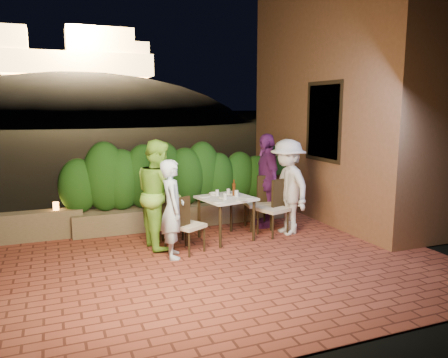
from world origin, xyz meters
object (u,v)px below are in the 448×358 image
dining_table (226,218)px  beer_bottle (234,187)px  chair_left_front (189,224)px  chair_right_front (273,208)px  diner_blue (172,209)px  parapet_lamp (56,206)px  bowl (214,194)px  chair_right_back (258,202)px  chair_left_back (174,218)px  diner_green (159,194)px  diner_purple (266,180)px  diner_white (287,187)px

dining_table → beer_bottle: size_ratio=2.90×
chair_left_front → chair_right_front: 1.72m
diner_blue → parapet_lamp: size_ratio=10.81×
bowl → chair_right_back: chair_right_back is taller
chair_right_back → chair_left_back: bearing=18.7°
dining_table → chair_left_back: size_ratio=0.92×
dining_table → diner_green: (-1.16, 0.06, 0.51)m
diner_purple → chair_left_front: bearing=-53.7°
bowl → diner_purple: bearing=12.7°
chair_left_back → chair_right_back: chair_right_back is taller
chair_right_back → diner_green: size_ratio=0.57×
chair_right_front → parapet_lamp: size_ratio=7.16×
chair_left_front → diner_green: diner_green is taller
chair_left_back → diner_white: 2.12m
diner_blue → chair_right_front: bearing=-68.6°
diner_green → diner_purple: 2.25m
beer_bottle → parapet_lamp: 3.13m
dining_table → diner_purple: (1.04, 0.52, 0.52)m
bowl → chair_right_front: (1.01, -0.33, -0.27)m
chair_left_back → diner_white: diner_white is taller
diner_white → bowl: bearing=-108.2°
chair_left_back → diner_blue: (-0.19, -0.63, 0.31)m
chair_right_back → diner_purple: diner_purple is taller
chair_left_back → chair_left_front: bearing=-71.3°
diner_purple → dining_table: bearing=-54.2°
chair_right_front → parapet_lamp: (-3.62, 1.25, 0.07)m
chair_right_front → chair_right_back: (-0.06, 0.47, 0.01)m
dining_table → diner_purple: size_ratio=0.46×
parapet_lamp → chair_left_front: bearing=-39.7°
diner_blue → diner_purple: (2.14, 1.06, 0.14)m
chair_right_front → diner_green: diner_green is taller
beer_bottle → chair_right_front: beer_bottle is taller
diner_white → diner_purple: diner_purple is taller
bowl → diner_green: 1.06m
dining_table → beer_bottle: beer_bottle is taller
chair_left_back → chair_right_back: 1.75m
chair_right_back → dining_table: bearing=34.5°
parapet_lamp → chair_right_front: bearing=-19.1°
diner_green → bowl: bearing=-84.3°
diner_white → parapet_lamp: size_ratio=12.28×
chair_left_front → diner_blue: 0.43m
diner_blue → parapet_lamp: bearing=51.6°
parapet_lamp → beer_bottle: bearing=-20.8°
dining_table → chair_left_front: (-0.81, -0.43, 0.08)m
chair_left_back → diner_green: bearing=-166.5°
diner_purple → chair_right_back: bearing=-53.7°
chair_left_front → parapet_lamp: (-1.93, 1.60, 0.11)m
dining_table → diner_white: size_ratio=0.48×
diner_green → diner_white: size_ratio=1.03×
dining_table → parapet_lamp: size_ratio=5.94×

